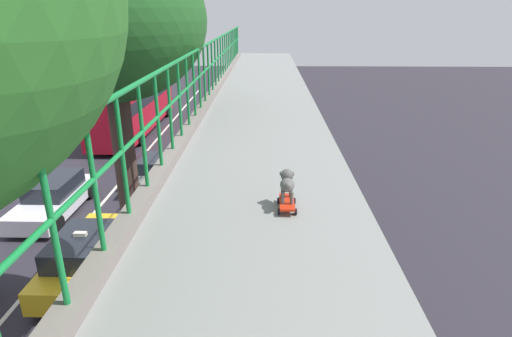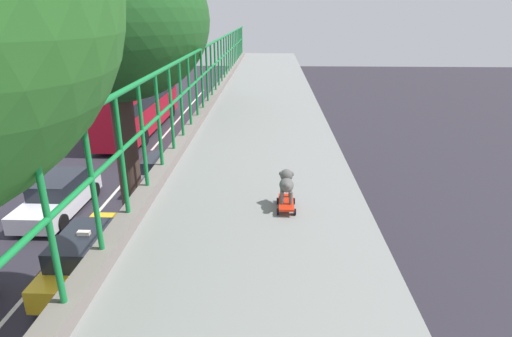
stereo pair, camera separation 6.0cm
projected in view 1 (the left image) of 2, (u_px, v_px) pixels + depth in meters
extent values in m
cube|color=gray|center=(247.00, 318.00, 3.26)|extent=(2.51, 37.42, 0.51)
cube|color=black|center=(249.00, 262.00, 3.54)|extent=(2.46, 0.06, 0.00)
cube|color=gray|center=(89.00, 281.00, 3.17)|extent=(0.20, 35.55, 0.13)
cylinder|color=#15833A|center=(63.00, 126.00, 2.74)|extent=(0.06, 35.55, 0.06)
cylinder|color=#15833A|center=(75.00, 198.00, 2.93)|extent=(0.04, 35.55, 0.04)
cylinder|color=#15833A|center=(53.00, 228.00, 2.63)|extent=(0.04, 0.04, 1.15)
cylinder|color=#15833A|center=(95.00, 186.00, 3.26)|extent=(0.04, 0.04, 1.15)
cylinder|color=#15833A|center=(123.00, 157.00, 3.90)|extent=(0.04, 0.04, 1.15)
cylinder|color=#15833A|center=(143.00, 137.00, 4.53)|extent=(0.04, 0.04, 1.15)
cylinder|color=#15833A|center=(158.00, 121.00, 5.16)|extent=(0.04, 0.04, 1.15)
cylinder|color=#15833A|center=(170.00, 109.00, 5.80)|extent=(0.04, 0.04, 1.15)
cylinder|color=#15833A|center=(180.00, 99.00, 6.43)|extent=(0.04, 0.04, 1.15)
cylinder|color=#15833A|center=(187.00, 91.00, 7.06)|extent=(0.04, 0.04, 1.15)
cylinder|color=#15833A|center=(194.00, 85.00, 7.70)|extent=(0.04, 0.04, 1.15)
cylinder|color=#15833A|center=(199.00, 79.00, 8.33)|extent=(0.04, 0.04, 1.15)
cylinder|color=#15833A|center=(204.00, 74.00, 8.96)|extent=(0.04, 0.04, 1.15)
cylinder|color=#15833A|center=(208.00, 70.00, 9.59)|extent=(0.04, 0.04, 1.15)
cylinder|color=#15833A|center=(212.00, 66.00, 10.23)|extent=(0.04, 0.04, 1.15)
cylinder|color=#15833A|center=(215.00, 63.00, 10.86)|extent=(0.04, 0.04, 1.15)
cylinder|color=#15833A|center=(218.00, 60.00, 11.49)|extent=(0.04, 0.04, 1.15)
cylinder|color=#15833A|center=(221.00, 57.00, 12.13)|extent=(0.04, 0.04, 1.15)
cylinder|color=#15833A|center=(223.00, 55.00, 12.76)|extent=(0.04, 0.04, 1.15)
cylinder|color=#15833A|center=(225.00, 53.00, 13.39)|extent=(0.04, 0.04, 1.15)
cylinder|color=#15833A|center=(227.00, 51.00, 14.03)|extent=(0.04, 0.04, 1.15)
cylinder|color=#15833A|center=(229.00, 49.00, 14.66)|extent=(0.04, 0.04, 1.15)
cylinder|color=#15833A|center=(230.00, 48.00, 15.29)|extent=(0.04, 0.04, 1.15)
cylinder|color=#15833A|center=(232.00, 46.00, 15.93)|extent=(0.04, 0.04, 1.15)
cylinder|color=#15833A|center=(233.00, 45.00, 16.56)|extent=(0.04, 0.04, 1.15)
cylinder|color=#15833A|center=(234.00, 44.00, 17.19)|extent=(0.04, 0.04, 1.15)
cylinder|color=#15833A|center=(236.00, 42.00, 17.83)|extent=(0.04, 0.04, 1.15)
cylinder|color=#15833A|center=(237.00, 41.00, 18.46)|extent=(0.04, 0.04, 1.15)
cylinder|color=#15833A|center=(238.00, 40.00, 19.09)|extent=(0.04, 0.04, 1.15)
cube|color=gold|center=(90.00, 257.00, 12.81)|extent=(1.79, 4.56, 0.69)
cube|color=#1E232B|center=(82.00, 245.00, 12.23)|extent=(1.53, 2.26, 0.61)
cube|color=silver|center=(80.00, 234.00, 12.10)|extent=(0.36, 0.16, 0.12)
cylinder|color=black|center=(133.00, 240.00, 14.23)|extent=(0.18, 0.67, 0.67)
cylinder|color=black|center=(83.00, 240.00, 14.27)|extent=(0.18, 0.67, 0.67)
cylinder|color=black|center=(101.00, 295.00, 11.52)|extent=(0.18, 0.67, 0.67)
cylinder|color=black|center=(40.00, 294.00, 11.56)|extent=(0.18, 0.67, 0.67)
cube|color=white|center=(54.00, 202.00, 16.68)|extent=(1.76, 4.52, 0.64)
cube|color=#1E232B|center=(54.00, 185.00, 16.69)|extent=(1.49, 2.39, 0.62)
cylinder|color=black|center=(58.00, 224.00, 15.32)|extent=(0.23, 0.67, 0.67)
cylinder|color=black|center=(13.00, 223.00, 15.36)|extent=(0.23, 0.67, 0.67)
cylinder|color=black|center=(90.00, 191.00, 18.13)|extent=(0.23, 0.67, 0.67)
cylinder|color=black|center=(52.00, 190.00, 18.17)|extent=(0.23, 0.67, 0.67)
cube|color=slate|center=(156.00, 174.00, 19.54)|extent=(1.80, 3.85, 0.65)
cube|color=#1E232B|center=(154.00, 163.00, 19.21)|extent=(1.52, 1.89, 0.54)
cylinder|color=black|center=(180.00, 169.00, 20.76)|extent=(0.20, 0.61, 0.61)
cylinder|color=black|center=(145.00, 168.00, 20.80)|extent=(0.20, 0.61, 0.61)
cylinder|color=black|center=(169.00, 189.00, 18.41)|extent=(0.20, 0.61, 0.61)
cylinder|color=black|center=(130.00, 188.00, 18.45)|extent=(0.20, 0.61, 0.61)
cube|color=#B50F21|center=(134.00, 104.00, 27.74)|extent=(2.48, 11.68, 3.12)
cube|color=black|center=(133.00, 96.00, 27.54)|extent=(2.50, 10.75, 0.70)
cylinder|color=black|center=(167.00, 110.00, 32.01)|extent=(0.28, 0.96, 0.96)
cylinder|color=black|center=(136.00, 110.00, 32.07)|extent=(0.28, 0.96, 0.96)
cylinder|color=black|center=(140.00, 138.00, 25.19)|extent=(0.28, 0.96, 0.96)
cylinder|color=black|center=(101.00, 137.00, 25.24)|extent=(0.28, 0.96, 0.96)
cylinder|color=#49352C|center=(132.00, 215.00, 9.71)|extent=(0.48, 0.48, 6.43)
ellipsoid|color=#225923|center=(109.00, 20.00, 8.20)|extent=(3.85, 3.85, 3.20)
cube|color=red|center=(287.00, 202.00, 4.45)|extent=(0.16, 0.40, 0.02)
cylinder|color=black|center=(294.00, 201.00, 4.59)|extent=(0.02, 0.07, 0.07)
cylinder|color=black|center=(278.00, 201.00, 4.59)|extent=(0.02, 0.07, 0.07)
cylinder|color=black|center=(296.00, 212.00, 4.34)|extent=(0.02, 0.07, 0.07)
cylinder|color=black|center=(279.00, 211.00, 4.35)|extent=(0.02, 0.07, 0.07)
cylinder|color=#5A5856|center=(291.00, 191.00, 4.53)|extent=(0.04, 0.04, 0.14)
cylinder|color=#5A5856|center=(282.00, 191.00, 4.53)|extent=(0.04, 0.04, 0.14)
cylinder|color=#5A5856|center=(292.00, 198.00, 4.36)|extent=(0.04, 0.04, 0.14)
cylinder|color=#5A5856|center=(283.00, 198.00, 4.36)|extent=(0.04, 0.04, 0.14)
ellipsoid|color=#5A5856|center=(287.00, 185.00, 4.41)|extent=(0.15, 0.24, 0.14)
sphere|color=#5A5856|center=(287.00, 175.00, 4.48)|extent=(0.14, 0.14, 0.14)
ellipsoid|color=#625B4F|center=(287.00, 174.00, 4.54)|extent=(0.05, 0.06, 0.04)
sphere|color=#5A5856|center=(292.00, 174.00, 4.47)|extent=(0.06, 0.06, 0.06)
sphere|color=#5A5856|center=(282.00, 174.00, 4.47)|extent=(0.06, 0.06, 0.06)
sphere|color=#5A5856|center=(288.00, 186.00, 4.27)|extent=(0.07, 0.07, 0.07)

